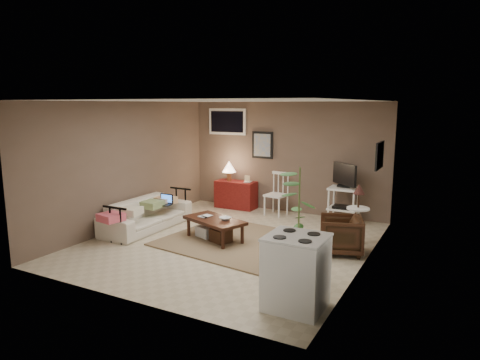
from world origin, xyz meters
The scene contains 20 objects.
floor centered at (0.00, 0.00, 0.00)m, with size 5.00×5.00×0.00m, color #C1B293.
art_back centered at (-0.55, 2.48, 1.45)m, with size 0.50×0.03×0.60m, color black.
art_right centered at (2.23, 1.05, 1.52)m, with size 0.03×0.60×0.45m, color black.
window centered at (-1.45, 2.48, 1.95)m, with size 0.96×0.03×0.60m, color white.
rug centered at (0.24, 0.07, 0.01)m, with size 2.66×2.13×0.03m, color olive.
coffee_table centered at (-0.29, -0.04, 0.23)m, with size 1.23×0.91×0.42m.
sofa centered at (-1.80, -0.02, 0.38)m, with size 1.92×0.56×0.75m, color white.
sofa_pillows centered at (-1.75, -0.24, 0.46)m, with size 0.37×1.83×0.13m, color beige, non-canonical shape.
sofa_end_rails centered at (-1.69, -0.02, 0.32)m, with size 0.52×1.92×0.65m, color black, non-canonical shape.
laptop centered at (-1.62, 0.31, 0.49)m, with size 0.30×0.22×0.20m.
red_console centered at (-1.12, 2.25, 0.37)m, with size 0.93×0.41×1.07m.
spindle_chair centered at (-0.04, 2.11, 0.43)m, with size 0.47×0.47×0.91m.
tv_stand centered at (1.39, 2.15, 0.63)m, with size 0.58×0.51×1.20m.
side_table centered at (1.93, 1.01, 0.63)m, with size 0.38×0.38×1.03m.
armchair centered at (1.82, 0.37, 0.33)m, with size 0.64×0.60×0.66m, color black.
potted_plant centered at (1.59, -0.96, 0.83)m, with size 0.39×0.39×1.57m.
stove centered at (1.85, -1.73, 0.44)m, with size 0.67×0.63×0.88m.
bowl centered at (-0.08, -0.02, 0.49)m, with size 0.19×0.05×0.19m, color #37180F.
book_table centered at (-0.58, 0.02, 0.51)m, with size 0.17×0.02×0.23m, color #37180F.
book_console centered at (-0.88, 2.26, 0.72)m, with size 0.15×0.02×0.20m, color #37180F.
Camera 1 is at (3.46, -6.15, 2.34)m, focal length 32.00 mm.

